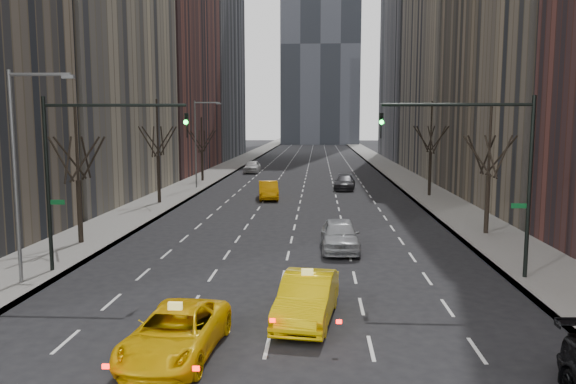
# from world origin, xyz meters

# --- Properties ---
(sidewalk_left) EXTENTS (4.50, 320.00, 0.15)m
(sidewalk_left) POSITION_xyz_m (-12.25, 70.00, 0.07)
(sidewalk_left) COLOR slate
(sidewalk_left) RESTS_ON ground
(sidewalk_right) EXTENTS (4.50, 320.00, 0.15)m
(sidewalk_right) POSITION_xyz_m (12.25, 70.00, 0.07)
(sidewalk_right) COLOR slate
(sidewalk_right) RESTS_ON ground
(bld_left_far) EXTENTS (14.00, 28.00, 44.00)m
(bld_left_far) POSITION_xyz_m (-21.50, 66.00, 22.00)
(bld_left_far) COLOR brown
(bld_left_far) RESTS_ON ground
(bld_right_deep) EXTENTS (14.00, 30.00, 58.00)m
(bld_right_deep) POSITION_xyz_m (21.50, 95.00, 29.00)
(bld_right_deep) COLOR slate
(bld_right_deep) RESTS_ON ground
(tree_lw_b) EXTENTS (3.36, 3.50, 7.82)m
(tree_lw_b) POSITION_xyz_m (-12.00, 18.00, 3.72)
(tree_lw_b) COLOR black
(tree_lw_b) RESTS_ON ground
(tree_lw_c) EXTENTS (3.36, 3.50, 8.74)m
(tree_lw_c) POSITION_xyz_m (-12.00, 34.00, 4.04)
(tree_lw_c) COLOR black
(tree_lw_c) RESTS_ON ground
(tree_lw_d) EXTENTS (3.36, 3.50, 7.36)m
(tree_lw_d) POSITION_xyz_m (-12.00, 52.00, 3.56)
(tree_lw_d) COLOR black
(tree_lw_d) RESTS_ON ground
(tree_rw_b) EXTENTS (3.36, 3.50, 7.82)m
(tree_rw_b) POSITION_xyz_m (12.00, 22.00, 3.72)
(tree_rw_b) COLOR black
(tree_rw_b) RESTS_ON ground
(tree_rw_c) EXTENTS (3.36, 3.50, 8.74)m
(tree_rw_c) POSITION_xyz_m (12.00, 40.00, 4.04)
(tree_rw_c) COLOR black
(tree_rw_c) RESTS_ON ground
(traffic_mast_left) EXTENTS (6.69, 0.39, 8.00)m
(traffic_mast_left) POSITION_xyz_m (-9.11, 12.00, 5.49)
(traffic_mast_left) COLOR black
(traffic_mast_left) RESTS_ON ground
(traffic_mast_right) EXTENTS (6.69, 0.39, 8.00)m
(traffic_mast_right) POSITION_xyz_m (9.11, 12.00, 5.49)
(traffic_mast_right) COLOR black
(traffic_mast_right) RESTS_ON ground
(streetlight_near) EXTENTS (2.83, 0.22, 9.00)m
(streetlight_near) POSITION_xyz_m (-10.84, 10.00, 5.62)
(streetlight_near) COLOR slate
(streetlight_near) RESTS_ON ground
(streetlight_far) EXTENTS (2.83, 0.22, 9.00)m
(streetlight_far) POSITION_xyz_m (-10.84, 45.00, 5.62)
(streetlight_far) COLOR slate
(streetlight_far) RESTS_ON ground
(taxi_suv) EXTENTS (2.80, 5.39, 1.45)m
(taxi_suv) POSITION_xyz_m (-2.69, 3.10, 0.73)
(taxi_suv) COLOR #FCC305
(taxi_suv) RESTS_ON ground
(taxi_sedan) EXTENTS (2.42, 5.23, 1.66)m
(taxi_sedan) POSITION_xyz_m (1.21, 6.36, 0.83)
(taxi_sedan) COLOR yellow
(taxi_sedan) RESTS_ON ground
(silver_sedan_ahead) EXTENTS (2.12, 5.08, 1.72)m
(silver_sedan_ahead) POSITION_xyz_m (2.77, 17.41, 0.86)
(silver_sedan_ahead) COLOR #989A9F
(silver_sedan_ahead) RESTS_ON ground
(far_taxi) EXTENTS (2.28, 5.07, 1.62)m
(far_taxi) POSITION_xyz_m (-2.95, 37.68, 0.81)
(far_taxi) COLOR #FF9F05
(far_taxi) RESTS_ON ground
(far_suv_grey) EXTENTS (2.60, 5.30, 1.48)m
(far_suv_grey) POSITION_xyz_m (4.32, 45.27, 0.74)
(far_suv_grey) COLOR #2F2F34
(far_suv_grey) RESTS_ON ground
(far_car_white) EXTENTS (2.10, 5.03, 1.70)m
(far_car_white) POSITION_xyz_m (-7.49, 63.64, 0.85)
(far_car_white) COLOR silver
(far_car_white) RESTS_ON ground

